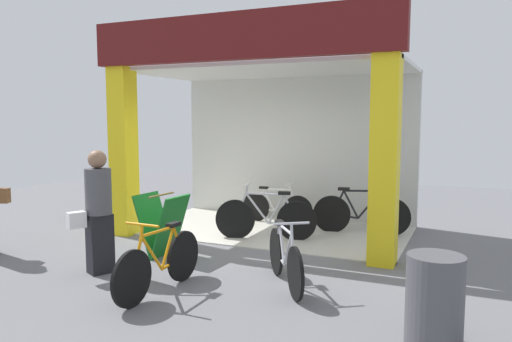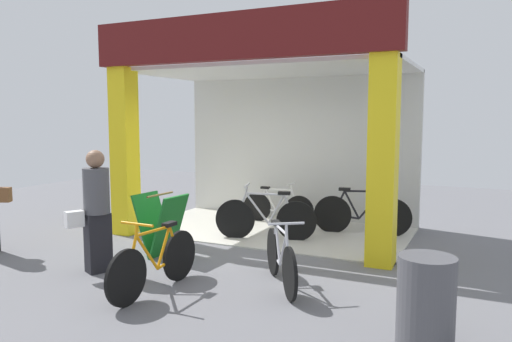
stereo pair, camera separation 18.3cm
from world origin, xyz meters
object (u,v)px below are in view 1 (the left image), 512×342
object	(u,v)px
bicycle_parked_0	(160,263)
bicycle_parked_1	(285,259)
trash_bin	(434,301)
bicycle_inside_0	(276,207)
bicycle_inside_1	(361,213)
sandwich_board_sign	(162,225)
bicycle_inside_2	(266,218)
pedestrian_0	(98,210)

from	to	relation	value
bicycle_parked_0	bicycle_parked_1	size ratio (longest dim) A/B	1.25
bicycle_parked_0	trash_bin	size ratio (longest dim) A/B	1.93
bicycle_inside_0	bicycle_parked_0	bearing A→B (deg)	-87.52
bicycle_inside_0	bicycle_parked_0	distance (m)	4.11
bicycle_inside_1	bicycle_parked_0	distance (m)	4.16
sandwich_board_sign	trash_bin	bearing A→B (deg)	-20.22
bicycle_inside_2	bicycle_parked_1	world-z (taller)	bicycle_inside_2
bicycle_parked_0	bicycle_parked_1	xyz separation A→B (m)	(1.25, 0.82, -0.01)
bicycle_inside_0	bicycle_parked_1	distance (m)	3.58
pedestrian_0	trash_bin	xyz separation A→B (m)	(4.20, -0.43, -0.42)
bicycle_inside_0	bicycle_parked_0	size ratio (longest dim) A/B	0.90
bicycle_inside_2	bicycle_parked_1	size ratio (longest dim) A/B	1.27
sandwich_board_sign	bicycle_inside_0	bearing A→B (deg)	75.99
sandwich_board_sign	pedestrian_0	xyz separation A→B (m)	(-0.29, -1.01, 0.37)
bicycle_inside_2	bicycle_parked_1	bearing A→B (deg)	-61.27
bicycle_parked_1	sandwich_board_sign	bearing A→B (deg)	166.95
bicycle_inside_1	bicycle_parked_1	size ratio (longest dim) A/B	1.29
bicycle_inside_0	trash_bin	distance (m)	5.31
bicycle_inside_1	bicycle_inside_2	world-z (taller)	bicycle_inside_2
bicycle_inside_1	bicycle_inside_2	size ratio (longest dim) A/B	1.01
bicycle_parked_1	sandwich_board_sign	size ratio (longest dim) A/B	1.38
bicycle_parked_0	sandwich_board_sign	world-z (taller)	sandwich_board_sign
pedestrian_0	trash_bin	world-z (taller)	pedestrian_0
bicycle_inside_2	bicycle_inside_1	bearing A→B (deg)	38.02
bicycle_inside_1	trash_bin	distance (m)	4.29
bicycle_inside_2	pedestrian_0	bearing A→B (deg)	-117.61
bicycle_inside_0	bicycle_inside_2	distance (m)	1.33
sandwich_board_sign	pedestrian_0	bearing A→B (deg)	-106.13
bicycle_parked_1	bicycle_inside_1	bearing A→B (deg)	85.20
bicycle_inside_1	pedestrian_0	world-z (taller)	pedestrian_0
trash_bin	sandwich_board_sign	bearing A→B (deg)	159.78
bicycle_inside_2	bicycle_parked_0	distance (m)	2.83
trash_bin	bicycle_inside_0	bearing A→B (deg)	127.17
bicycle_inside_1	trash_bin	xyz separation A→B (m)	(1.53, -4.01, 0.05)
bicycle_parked_1	pedestrian_0	xyz separation A→B (m)	(-2.42, -0.51, 0.50)
bicycle_inside_2	sandwich_board_sign	xyz separation A→B (m)	(-1.03, -1.51, 0.09)
bicycle_inside_0	trash_bin	bearing A→B (deg)	-52.83
bicycle_inside_1	sandwich_board_sign	distance (m)	3.51
sandwich_board_sign	bicycle_parked_0	bearing A→B (deg)	-56.26
bicycle_inside_1	trash_bin	world-z (taller)	bicycle_inside_1
bicycle_parked_1	trash_bin	distance (m)	2.02
bicycle_inside_1	sandwich_board_sign	bearing A→B (deg)	-132.80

